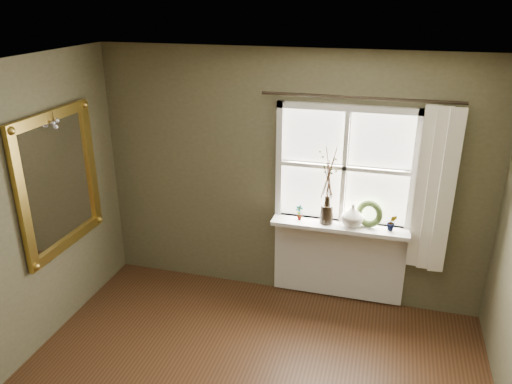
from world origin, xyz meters
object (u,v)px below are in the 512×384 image
object	(u,v)px
cream_vase	(352,215)
wreath	(369,216)
gilt_mirror	(59,181)
dark_jug	(327,214)

from	to	relation	value
cream_vase	wreath	bearing A→B (deg)	14.26
wreath	gilt_mirror	size ratio (longest dim) A/B	0.20
wreath	cream_vase	bearing A→B (deg)	-149.21
wreath	gilt_mirror	xyz separation A→B (m)	(-2.79, -0.92, 0.42)
cream_vase	gilt_mirror	distance (m)	2.81
dark_jug	gilt_mirror	world-z (taller)	gilt_mirror
cream_vase	dark_jug	bearing A→B (deg)	180.00
cream_vase	wreath	distance (m)	0.16
cream_vase	wreath	world-z (taller)	wreath
wreath	dark_jug	bearing A→B (deg)	-157.92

